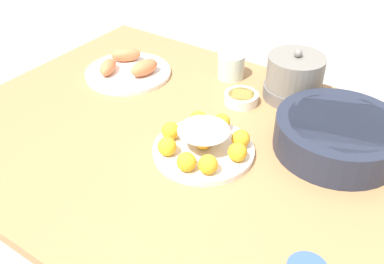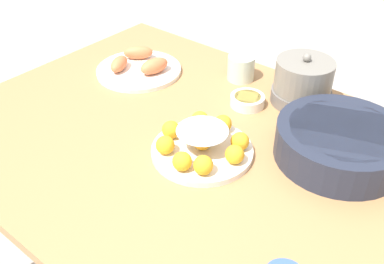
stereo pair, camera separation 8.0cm
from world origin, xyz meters
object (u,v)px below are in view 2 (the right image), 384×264
Objects in this scene: dining_table at (183,164)px; warming_pot at (303,82)px; cake_plate at (202,145)px; serving_bowl at (340,142)px; sauce_bowl at (247,100)px; seafood_platter at (139,67)px; cup_far at (241,68)px.

dining_table is 7.16× the size of warming_pot.
serving_bowl is (0.27, 0.21, 0.02)m from cake_plate.
sauce_bowl is 0.17m from warming_pot.
cup_far is (0.29, 0.17, 0.02)m from seafood_platter.
cup_far reaches higher than seafood_platter.
warming_pot reaches higher than seafood_platter.
sauce_bowl is 0.39m from seafood_platter.
serving_bowl is 0.27m from warming_pot.
cake_plate is 0.27m from sauce_bowl.
cake_plate is 1.46× the size of warming_pot.
dining_table is 0.42m from warming_pot.
warming_pot is (-0.20, 0.17, 0.02)m from serving_bowl.
warming_pot is at bearing 18.98° from seafood_platter.
serving_bowl is 1.14× the size of seafood_platter.
dining_table is at bearing -153.22° from serving_bowl.
sauce_bowl is 0.57× the size of warming_pot.
serving_bowl is at bearing 26.78° from dining_table.
cake_plate is 0.34m from serving_bowl.
dining_table is 0.27m from sauce_bowl.
sauce_bowl is at bearing 78.71° from dining_table.
seafood_platter is at bearing -148.69° from cup_far.
sauce_bowl is at bearing 169.42° from serving_bowl.
cake_plate is 0.93× the size of seafood_platter.
warming_pot reaches higher than cake_plate.
cake_plate is 0.48m from seafood_platter.
cake_plate and cup_far have the same top height.
serving_bowl is 0.70m from seafood_platter.
dining_table is at bearing -80.76° from cup_far.
serving_bowl is (0.36, 0.18, 0.15)m from dining_table.
warming_pot is (0.07, 0.38, 0.04)m from cake_plate.
serving_bowl is at bearing -10.58° from sauce_bowl.
seafood_platter is at bearing -161.02° from warming_pot.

